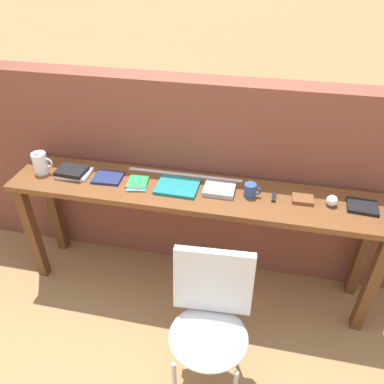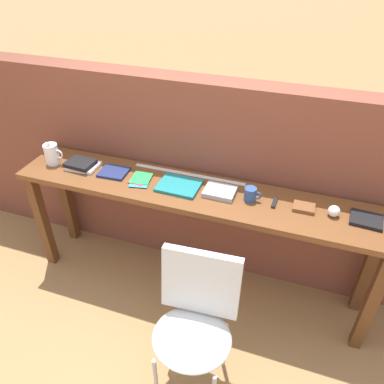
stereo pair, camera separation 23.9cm
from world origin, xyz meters
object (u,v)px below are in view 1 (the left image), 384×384
object	(u,v)px
chair_white_moulded	(210,318)
leather_journal_brown	(303,199)
pamphlet_pile_colourful	(137,183)
mug	(250,190)
pitcher_white	(41,163)
magazine_cycling	(108,178)
multitool_folded	(274,196)
book_open_centre	(177,187)
sports_ball_small	(332,201)
book_stack_leftmost	(73,172)
book_repair_rightmost	(362,207)

from	to	relation	value
chair_white_moulded	leather_journal_brown	bearing A→B (deg)	57.48
pamphlet_pile_colourful	mug	xyz separation A→B (m)	(0.75, 0.02, 0.04)
pitcher_white	magazine_cycling	size ratio (longest dim) A/B	0.96
chair_white_moulded	multitool_folded	bearing A→B (deg)	68.65
mug	leather_journal_brown	bearing A→B (deg)	2.82
book_open_centre	leather_journal_brown	world-z (taller)	leather_journal_brown
pamphlet_pile_colourful	sports_ball_small	bearing A→B (deg)	0.93
magazine_cycling	leather_journal_brown	distance (m)	1.29
chair_white_moulded	book_open_centre	xyz separation A→B (m)	(-0.35, 0.69, 0.36)
magazine_cycling	multitool_folded	size ratio (longest dim) A/B	1.74
mug	pamphlet_pile_colourful	bearing A→B (deg)	-178.83
book_stack_leftmost	book_open_centre	world-z (taller)	book_stack_leftmost
pitcher_white	multitool_folded	distance (m)	1.60
leather_journal_brown	sports_ball_small	xyz separation A→B (m)	(0.17, -0.01, 0.02)
book_stack_leftmost	book_repair_rightmost	xyz separation A→B (m)	(1.90, 0.02, -0.01)
multitool_folded	sports_ball_small	xyz separation A→B (m)	(0.35, -0.01, 0.03)
leather_journal_brown	pamphlet_pile_colourful	bearing A→B (deg)	-178.71
chair_white_moulded	book_repair_rightmost	xyz separation A→B (m)	(0.81, 0.72, 0.36)
pitcher_white	multitool_folded	bearing A→B (deg)	1.11
book_open_centre	mug	bearing A→B (deg)	2.26
magazine_cycling	sports_ball_small	distance (m)	1.46
book_stack_leftmost	pamphlet_pile_colourful	bearing A→B (deg)	-1.52
book_open_centre	book_repair_rightmost	size ratio (longest dim) A/B	1.51
magazine_cycling	book_open_centre	bearing A→B (deg)	-4.16
pitcher_white	multitool_folded	size ratio (longest dim) A/B	1.67
mug	book_repair_rightmost	bearing A→B (deg)	1.33
pitcher_white	sports_ball_small	size ratio (longest dim) A/B	2.61
magazine_cycling	book_open_centre	world-z (taller)	book_open_centre
pitcher_white	book_stack_leftmost	world-z (taller)	pitcher_white
leather_journal_brown	magazine_cycling	bearing A→B (deg)	-179.76
book_open_centre	book_repair_rightmost	world-z (taller)	book_repair_rightmost
pamphlet_pile_colourful	mug	distance (m)	0.75
pitcher_white	sports_ball_small	xyz separation A→B (m)	(1.94, 0.02, -0.04)
chair_white_moulded	book_open_centre	distance (m)	0.86
magazine_cycling	pamphlet_pile_colourful	xyz separation A→B (m)	(0.22, -0.02, -0.00)
chair_white_moulded	magazine_cycling	world-z (taller)	magazine_cycling
magazine_cycling	multitool_folded	distance (m)	1.12
chair_white_moulded	multitool_folded	world-z (taller)	multitool_folded
sports_ball_small	pamphlet_pile_colourful	bearing A→B (deg)	-179.07
chair_white_moulded	multitool_folded	distance (m)	0.85
chair_white_moulded	book_stack_leftmost	xyz separation A→B (m)	(-1.09, 0.70, 0.38)
book_stack_leftmost	leather_journal_brown	bearing A→B (deg)	0.71
book_open_centre	multitool_folded	world-z (taller)	book_open_centre
pitcher_white	magazine_cycling	bearing A→B (deg)	2.15
pitcher_white	mug	xyz separation A→B (m)	(1.45, 0.02, -0.03)
pitcher_white	leather_journal_brown	size ratio (longest dim) A/B	1.41
book_stack_leftmost	book_repair_rightmost	distance (m)	1.90
pitcher_white	book_open_centre	size ratio (longest dim) A/B	0.67
magazine_cycling	chair_white_moulded	bearing A→B (deg)	-42.96
magazine_cycling	leather_journal_brown	xyz separation A→B (m)	(1.29, 0.01, 0.00)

